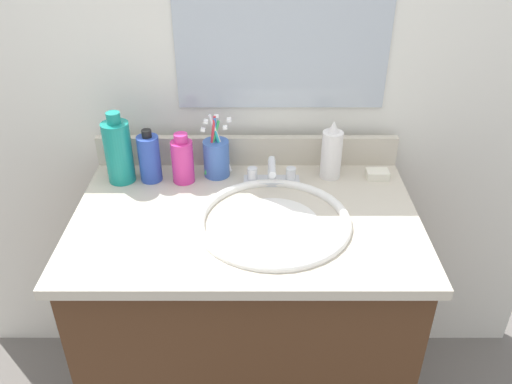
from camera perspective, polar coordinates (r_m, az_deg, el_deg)
vanity_cabinet at (r=1.65m, az=-0.77°, el=-14.58°), size 0.87×0.54×0.78m
countertop at (r=1.38m, az=-0.89°, el=-2.95°), size 0.90×0.58×0.03m
backsplash at (r=1.59m, az=-0.73°, el=4.55°), size 0.90×0.02×0.09m
back_wall at (r=1.75m, az=-0.65°, el=-0.44°), size 2.00×0.04×1.30m
mirror_panel at (r=1.49m, az=3.26°, el=19.21°), size 0.60×0.01×0.56m
sink_basin at (r=1.36m, az=2.10°, el=-4.37°), size 0.40×0.40×0.11m
faucet at (r=1.49m, az=1.95°, el=1.83°), size 0.16×0.10×0.08m
bottle_lotion_white at (r=1.52m, az=8.45°, el=4.20°), size 0.06×0.06×0.18m
bottle_mouthwash_teal at (r=1.53m, az=-14.46°, el=4.36°), size 0.08×0.08×0.21m
bottle_soap_pink at (r=1.51m, az=-7.73°, el=3.47°), size 0.06×0.06×0.15m
bottle_shampoo_blue at (r=1.53m, az=-11.24°, el=3.67°), size 0.06×0.06×0.16m
cup_blue_plastic at (r=1.53m, az=-4.07°, el=3.84°), size 0.09×0.08×0.19m
soap_bar at (r=1.57m, az=13.28°, el=1.85°), size 0.06×0.04×0.02m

